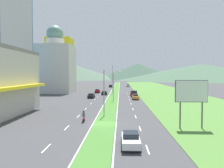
{
  "coord_description": "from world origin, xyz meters",
  "views": [
    {
      "loc": [
        2.38,
        -33.48,
        7.48
      ],
      "look_at": [
        -0.69,
        49.07,
        3.88
      ],
      "focal_mm": 36.04,
      "sensor_mm": 36.0,
      "label": 1
    }
  ],
  "objects": [
    {
      "name": "lane_dash_left_6",
      "position": [
        -5.1,
        31.83,
        0.01
      ],
      "size": [
        0.16,
        2.8,
        0.01
      ],
      "primitive_type": "cube",
      "color": "silver",
      "rests_on": "ground_plane"
    },
    {
      "name": "midrise_colored",
      "position": [
        -29.45,
        84.09,
        13.14
      ],
      "size": [
        12.37,
        12.37,
        26.29
      ],
      "primitive_type": "cube",
      "color": "yellow",
      "rests_on": "ground_plane"
    },
    {
      "name": "pickup_truck_0",
      "position": [
        6.95,
        42.74,
        0.98
      ],
      "size": [
        2.18,
        5.4,
        2.0
      ],
      "rotation": [
        0.0,
        0.0,
        -1.57
      ],
      "color": "maroon",
      "rests_on": "ground_plane"
    },
    {
      "name": "lane_dash_left_4",
      "position": [
        -5.1,
        14.55,
        0.01
      ],
      "size": [
        0.16,
        2.8,
        0.01
      ],
      "primitive_type": "cube",
      "color": "silver",
      "rests_on": "ground_plane"
    },
    {
      "name": "hill_far_center",
      "position": [
        27.84,
        293.09,
        11.6
      ],
      "size": [
        126.57,
        126.57,
        23.2
      ],
      "primitive_type": "cone",
      "color": "#3D5647",
      "rests_on": "ground_plane"
    },
    {
      "name": "edge_line_median_left",
      "position": [
        -1.75,
        60.0,
        0.01
      ],
      "size": [
        0.16,
        240.0,
        0.01
      ],
      "primitive_type": "cube",
      "color": "silver",
      "rests_on": "ground_plane"
    },
    {
      "name": "lane_dash_right_7",
      "position": [
        5.1,
        40.47,
        0.01
      ],
      "size": [
        0.16,
        2.8,
        0.01
      ],
      "primitive_type": "cube",
      "color": "silver",
      "rests_on": "ground_plane"
    },
    {
      "name": "lane_dash_right_4",
      "position": [
        5.1,
        14.55,
        0.01
      ],
      "size": [
        0.16,
        2.8,
        0.01
      ],
      "primitive_type": "cube",
      "color": "silver",
      "rests_on": "ground_plane"
    },
    {
      "name": "lane_dash_right_2",
      "position": [
        5.1,
        -2.72,
        0.01
      ],
      "size": [
        0.16,
        2.8,
        0.01
      ],
      "primitive_type": "cube",
      "color": "silver",
      "rests_on": "ground_plane"
    },
    {
      "name": "lane_dash_left_9",
      "position": [
        -5.1,
        57.74,
        0.01
      ],
      "size": [
        0.16,
        2.8,
        0.01
      ],
      "primitive_type": "cube",
      "color": "silver",
      "rests_on": "ground_plane"
    },
    {
      "name": "lane_dash_right_3",
      "position": [
        5.1,
        5.91,
        0.01
      ],
      "size": [
        0.16,
        2.8,
        0.01
      ],
      "primitive_type": "cube",
      "color": "silver",
      "rests_on": "ground_plane"
    },
    {
      "name": "edge_line_median_right",
      "position": [
        1.75,
        60.0,
        0.01
      ],
      "size": [
        0.16,
        240.0,
        0.01
      ],
      "primitive_type": "cube",
      "color": "silver",
      "rests_on": "ground_plane"
    },
    {
      "name": "car_6",
      "position": [
        6.82,
        32.97,
        0.81
      ],
      "size": [
        1.93,
        4.26,
        1.59
      ],
      "rotation": [
        0.0,
        0.0,
        -1.57
      ],
      "color": "#C6842D",
      "rests_on": "ground_plane"
    },
    {
      "name": "grass_verge_right",
      "position": [
        20.6,
        60.0,
        0.03
      ],
      "size": [
        24.0,
        240.0,
        0.06
      ],
      "primitive_type": "cube",
      "color": "#518438",
      "rests_on": "ground_plane"
    },
    {
      "name": "lane_dash_right_9",
      "position": [
        5.1,
        57.74,
        0.01
      ],
      "size": [
        0.16,
        2.8,
        0.01
      ],
      "primitive_type": "cube",
      "color": "silver",
      "rests_on": "ground_plane"
    },
    {
      "name": "lane_dash_right_8",
      "position": [
        5.1,
        49.11,
        0.01
      ],
      "size": [
        0.16,
        2.8,
        0.01
      ],
      "primitive_type": "cube",
      "color": "silver",
      "rests_on": "ground_plane"
    },
    {
      "name": "motorcycle_rider",
      "position": [
        -3.33,
        1.04,
        0.75
      ],
      "size": [
        0.36,
        2.0,
        1.8
      ],
      "rotation": [
        0.0,
        0.0,
        1.57
      ],
      "color": "black",
      "rests_on": "ground_plane"
    },
    {
      "name": "car_4",
      "position": [
        -6.84,
        56.21,
        0.76
      ],
      "size": [
        1.94,
        4.17,
        1.49
      ],
      "rotation": [
        0.0,
        0.0,
        1.57
      ],
      "color": "maroon",
      "rests_on": "ground_plane"
    },
    {
      "name": "hill_far_left",
      "position": [
        -66.82,
        275.38,
        10.98
      ],
      "size": [
        135.03,
        135.03,
        21.96
      ],
      "primitive_type": "cone",
      "color": "#516B56",
      "rests_on": "ground_plane"
    },
    {
      "name": "street_lamp_near",
      "position": [
        -0.14,
        5.97,
        4.82
      ],
      "size": [
        3.05,
        0.47,
        8.26
      ],
      "color": "#99999E",
      "rests_on": "ground_plane"
    },
    {
      "name": "lane_dash_left_1",
      "position": [
        -5.1,
        -11.36,
        0.01
      ],
      "size": [
        0.16,
        2.8,
        0.01
      ],
      "primitive_type": "cube",
      "color": "silver",
      "rests_on": "ground_plane"
    },
    {
      "name": "lane_dash_right_6",
      "position": [
        5.1,
        31.83,
        0.01
      ],
      "size": [
        0.16,
        2.8,
        0.01
      ],
      "primitive_type": "cube",
      "color": "silver",
      "rests_on": "ground_plane"
    },
    {
      "name": "lane_dash_right_5",
      "position": [
        5.1,
        23.19,
        0.01
      ],
      "size": [
        0.16,
        2.8,
        0.01
      ],
      "primitive_type": "cube",
      "color": "silver",
      "rests_on": "ground_plane"
    },
    {
      "name": "lane_dash_left_5",
      "position": [
        -5.1,
        23.19,
        0.01
      ],
      "size": [
        0.16,
        2.8,
        0.01
      ],
      "primitive_type": "cube",
      "color": "silver",
      "rests_on": "ground_plane"
    },
    {
      "name": "car_2",
      "position": [
        -3.44,
        47.75,
        0.73
      ],
      "size": [
        2.01,
        4.09,
        1.41
      ],
      "rotation": [
        0.0,
        0.0,
        1.57
      ],
      "color": "black",
      "rests_on": "ground_plane"
    },
    {
      "name": "lane_dash_left_3",
      "position": [
        -5.1,
        5.91,
        0.01
      ],
      "size": [
        0.16,
        2.8,
        0.01
      ],
      "primitive_type": "cube",
      "color": "silver",
      "rests_on": "ground_plane"
    },
    {
      "name": "car_5",
      "position": [
        -3.21,
        94.73,
        0.76
      ],
      "size": [
        1.93,
        4.55,
        1.48
      ],
      "rotation": [
        0.0,
        0.0,
        1.57
      ],
      "color": "black",
      "rests_on": "ground_plane"
    },
    {
      "name": "hill_far_right",
      "position": [
        110.73,
        270.41,
        10.5
      ],
      "size": [
        237.3,
        237.3,
        21.0
      ],
      "primitive_type": "cone",
      "color": "#47664C",
      "rests_on": "ground_plane"
    },
    {
      "name": "street_lamp_mid",
      "position": [
        0.08,
        28.14,
        4.72
      ],
      "size": [
        3.11,
        0.47,
        8.05
      ],
      "color": "#99999E",
      "rests_on": "ground_plane"
    },
    {
      "name": "lane_dash_left_8",
      "position": [
        -5.1,
        49.11,
        0.01
      ],
      "size": [
        0.16,
        2.8,
        0.01
      ],
      "primitive_type": "cube",
      "color": "silver",
      "rests_on": "ground_plane"
    },
    {
      "name": "car_3",
      "position": [
        7.01,
        99.29,
        0.78
      ],
      "size": [
        1.87,
        4.66,
        1.49
      ],
      "rotation": [
        0.0,
        0.0,
        -1.57
      ],
      "color": "#B2B2B7",
      "rests_on": "ground_plane"
    },
    {
      "name": "lane_dash_left_7",
      "position": [
        -5.1,
        40.47,
        0.01
      ],
      "size": [
        0.16,
        2.8,
        0.01
      ],
      "primitive_type": "cube",
      "color": "silver",
      "rests_on": "ground_plane"
    },
    {
      "name": "billboard_roadside",
      "position": [
        12.07,
        -2.66,
        4.87
      ],
      "size": [
        4.44,
        0.28,
        6.69
      ],
      "color": "#4C4C51",
      "rests_on": "ground_plane"
    },
    {
      "name": "ground_plane",
      "position": [
        0.0,
        0.0,
        0.0
      ],
      "size": [
        600.0,
        600.0,
        0.0
      ],
      "primitive_type": "plane",
      "color": "#424244"
    },
    {
      "name": "lane_dash_left_2",
      "position": [
        -5.1,
        -2.72,
        0.01
      ],
      "size": [
        0.16,
        2.8,
        0.01
      ],
      "primitive_type": "cube",
      "color": "silver",
      "rests_on": "ground_plane"
    },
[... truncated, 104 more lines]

